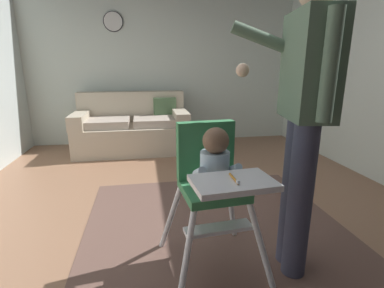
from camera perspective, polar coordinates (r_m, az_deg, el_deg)
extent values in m
cube|color=#986C50|center=(2.52, 0.19, -15.41)|extent=(5.87, 6.95, 0.10)
cube|color=silver|center=(4.86, -5.50, 16.33)|extent=(5.07, 0.06, 2.68)
cube|color=brown|center=(2.10, 6.98, -20.78)|extent=(2.02, 2.64, 0.01)
cube|color=beige|center=(4.39, -11.71, 1.20)|extent=(1.62, 0.84, 0.40)
cube|color=beige|center=(4.64, -11.88, 7.34)|extent=(1.62, 0.22, 0.46)
cube|color=beige|center=(4.42, -21.29, 4.55)|extent=(0.20, 0.84, 0.20)
cube|color=beige|center=(4.36, -2.42, 5.44)|extent=(0.20, 0.84, 0.20)
cube|color=#BAAB9C|center=(4.32, -16.36, 4.13)|extent=(0.60, 0.60, 0.11)
cube|color=#BAAB9C|center=(4.29, -7.44, 4.55)|extent=(0.60, 0.60, 0.11)
cube|color=#4C6B47|center=(4.52, -5.42, 7.01)|extent=(0.35, 0.15, 0.34)
cylinder|color=white|center=(1.64, -1.14, -21.78)|extent=(0.16, 0.18, 0.51)
cylinder|color=white|center=(1.78, 13.59, -19.01)|extent=(0.18, 0.16, 0.51)
cylinder|color=white|center=(2.00, -4.26, -14.40)|extent=(0.18, 0.16, 0.51)
cylinder|color=white|center=(2.11, 7.83, -12.78)|extent=(0.16, 0.18, 0.51)
cube|color=#357C4B|center=(1.74, 4.19, -9.11)|extent=(0.39, 0.39, 0.05)
cube|color=#357C4B|center=(1.80, 2.76, -1.20)|extent=(0.36, 0.10, 0.36)
cube|color=white|center=(1.43, 8.15, -7.62)|extent=(0.42, 0.30, 0.03)
cube|color=white|center=(1.74, 5.27, -16.38)|extent=(0.41, 0.14, 0.02)
cylinder|color=silver|center=(1.67, 4.50, -5.15)|extent=(0.18, 0.18, 0.22)
sphere|color=brown|center=(1.61, 4.75, 0.67)|extent=(0.15, 0.15, 0.15)
cylinder|color=silver|center=(1.60, 1.42, -5.61)|extent=(0.06, 0.15, 0.10)
cylinder|color=silver|center=(1.67, 8.39, -4.89)|extent=(0.06, 0.15, 0.10)
cylinder|color=#C67A23|center=(1.42, 8.34, -6.82)|extent=(0.01, 0.13, 0.01)
cube|color=white|center=(1.36, 9.14, -7.40)|extent=(0.01, 0.02, 0.02)
cylinder|color=#3C3D53|center=(1.91, 19.42, -9.18)|extent=(0.14, 0.14, 0.95)
cylinder|color=#3C3D53|center=(1.80, 20.61, -10.72)|extent=(0.14, 0.14, 0.95)
cube|color=#506753|center=(1.69, 22.35, 14.02)|extent=(0.27, 0.43, 0.56)
cylinder|color=#506753|center=(1.82, 15.48, 19.01)|extent=(0.48, 0.16, 0.23)
sphere|color=beige|center=(1.78, 10.02, 14.25)|extent=(0.08, 0.08, 0.08)
cylinder|color=#506753|center=(1.47, 25.75, 13.67)|extent=(0.07, 0.07, 0.50)
sphere|color=orange|center=(2.92, 19.67, -9.06)|extent=(0.16, 0.16, 0.16)
cylinder|color=white|center=(4.86, -15.41, 22.43)|extent=(0.27, 0.03, 0.27)
cylinder|color=black|center=(4.87, -15.39, 22.41)|extent=(0.30, 0.02, 0.30)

